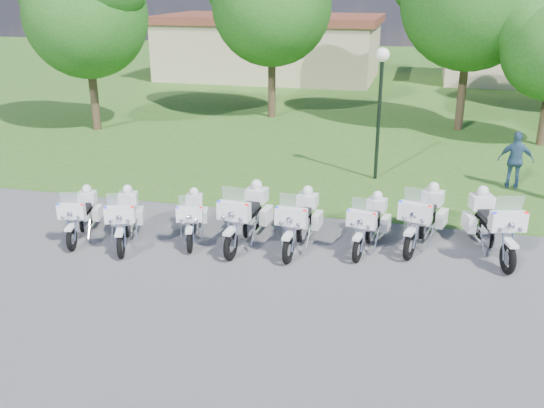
% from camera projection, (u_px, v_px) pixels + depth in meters
% --- Properties ---
extents(ground, '(100.00, 100.00, 0.00)m').
position_uv_depth(ground, '(225.00, 254.00, 14.74)').
color(ground, '#4D4E52').
rests_on(ground, ground).
extents(grass_lawn, '(100.00, 48.00, 0.01)m').
position_uv_depth(grass_lawn, '(356.00, 83.00, 39.29)').
color(grass_lawn, '#295D1D').
rests_on(grass_lawn, ground).
extents(motorcycle_0, '(1.04, 2.11, 1.45)m').
position_uv_depth(motorcycle_0, '(81.00, 214.00, 15.58)').
color(motorcycle_0, black).
rests_on(motorcycle_0, ground).
extents(motorcycle_1, '(1.25, 2.24, 1.56)m').
position_uv_depth(motorcycle_1, '(125.00, 218.00, 15.22)').
color(motorcycle_1, black).
rests_on(motorcycle_1, ground).
extents(motorcycle_2, '(1.05, 2.05, 1.41)m').
position_uv_depth(motorcycle_2, '(193.00, 217.00, 15.45)').
color(motorcycle_2, black).
rests_on(motorcycle_2, ground).
extents(motorcycle_3, '(0.94, 2.58, 1.73)m').
position_uv_depth(motorcycle_3, '(246.00, 215.00, 15.17)').
color(motorcycle_3, black).
rests_on(motorcycle_3, ground).
extents(motorcycle_4, '(0.88, 2.46, 1.65)m').
position_uv_depth(motorcycle_4, '(300.00, 221.00, 14.94)').
color(motorcycle_4, black).
rests_on(motorcycle_4, ground).
extents(motorcycle_5, '(0.98, 2.26, 1.53)m').
position_uv_depth(motorcycle_5, '(369.00, 223.00, 14.92)').
color(motorcycle_5, black).
rests_on(motorcycle_5, ground).
extents(motorcycle_6, '(1.25, 2.51, 1.72)m').
position_uv_depth(motorcycle_6, '(423.00, 217.00, 15.08)').
color(motorcycle_6, black).
rests_on(motorcycle_6, ground).
extents(motorcycle_7, '(1.31, 2.57, 1.77)m').
position_uv_depth(motorcycle_7, '(492.00, 225.00, 14.56)').
color(motorcycle_7, black).
rests_on(motorcycle_7, ground).
extents(lamp_post, '(0.44, 0.44, 4.29)m').
position_uv_depth(lamp_post, '(381.00, 82.00, 19.24)').
color(lamp_post, black).
rests_on(lamp_post, ground).
extents(tree_0, '(6.06, 5.17, 8.07)m').
position_uv_depth(tree_0, '(84.00, 4.00, 25.23)').
color(tree_0, '#38281C').
rests_on(tree_0, ground).
extents(building_west, '(14.56, 8.32, 4.10)m').
position_uv_depth(building_west, '(270.00, 46.00, 40.86)').
color(building_west, tan).
rests_on(building_west, ground).
extents(building_east, '(11.44, 7.28, 4.10)m').
position_uv_depth(building_east, '(535.00, 50.00, 38.78)').
color(building_east, tan).
rests_on(building_east, ground).
extents(bystander_c, '(1.11, 0.52, 1.84)m').
position_uv_depth(bystander_c, '(516.00, 160.00, 19.11)').
color(bystander_c, '#315377').
rests_on(bystander_c, ground).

